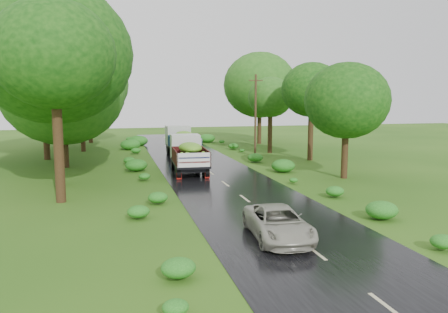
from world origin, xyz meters
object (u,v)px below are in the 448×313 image
object	(u,v)px
truck_far	(181,140)
truck_near	(188,152)
car	(278,223)
utility_pole	(255,114)

from	to	relation	value
truck_far	truck_near	bearing A→B (deg)	-97.69
truck_far	car	world-z (taller)	truck_far
truck_near	truck_far	xyz separation A→B (m)	(0.90, 8.84, 0.05)
car	utility_pole	bearing A→B (deg)	78.46
car	utility_pole	distance (m)	23.29
truck_far	car	xyz separation A→B (m)	(-0.12, -23.80, -0.86)
utility_pole	car	bearing A→B (deg)	-101.26
truck_near	car	bearing A→B (deg)	-84.26
utility_pole	truck_near	bearing A→B (deg)	-130.06
car	truck_far	bearing A→B (deg)	94.36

